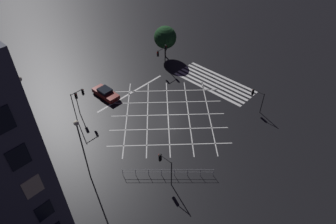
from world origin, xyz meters
TOP-DOWN VIEW (x-y plane):
  - ground_plane at (0.00, 0.00)m, footprint 200.00×200.00m
  - road_markings at (0.46, -6.49)m, footprint 19.26×22.98m
  - traffic_light_sw_main at (-8.07, -9.18)m, footprint 1.92×0.36m
  - traffic_light_ne_main at (9.07, 8.21)m, footprint 0.39×0.36m
  - traffic_light_se_cross at (8.93, -7.86)m, footprint 0.36×1.93m
  - traffic_light_nw_main at (-7.28, 8.33)m, footprint 1.90×0.36m
  - traffic_light_se_main at (8.68, -8.74)m, footprint 0.39×0.36m
  - traffic_light_ne_cross at (8.27, 8.32)m, footprint 0.36×2.00m
  - street_lamp_east at (6.99, 14.85)m, footprint 0.63×0.63m
  - street_lamp_west at (-0.93, 13.72)m, footprint 0.52×0.52m
  - street_tree_near at (11.39, -11.53)m, footprint 3.90×3.90m
  - waiting_car at (9.71, 3.21)m, footprint 4.51×1.79m
  - pedestrian_railing at (-7.12, 7.65)m, footprint 7.45×6.94m

SIDE VIEW (x-z plane):
  - ground_plane at x=0.00m, z-range 0.00..0.00m
  - road_markings at x=0.46m, z-range 0.00..0.01m
  - waiting_car at x=9.71m, z-range -0.03..1.26m
  - pedestrian_railing at x=-7.12m, z-range 0.15..1.20m
  - traffic_light_sw_main at x=-8.07m, z-range 0.74..4.02m
  - traffic_light_ne_main at x=9.07m, z-range 0.80..4.50m
  - traffic_light_nw_main at x=-7.28m, z-range 0.85..4.62m
  - traffic_light_se_cross at x=8.93m, z-range 0.87..4.72m
  - traffic_light_se_main at x=8.68m, z-range 0.92..5.25m
  - traffic_light_ne_cross at x=8.27m, z-range 1.01..5.45m
  - street_tree_near at x=11.39m, z-range 0.89..6.58m
  - street_lamp_west at x=-0.93m, z-range 1.73..10.13m
  - street_lamp_east at x=6.99m, z-range 2.62..12.96m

